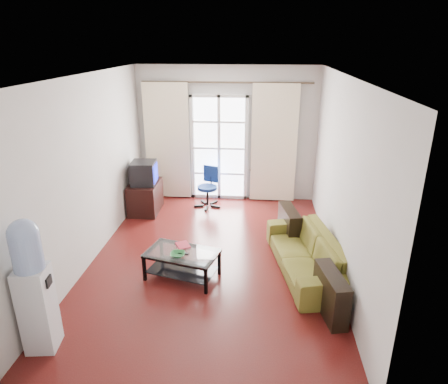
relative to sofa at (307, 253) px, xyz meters
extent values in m
plane|color=#5C1915|center=(-1.38, 0.20, -0.28)|extent=(5.20, 5.20, 0.00)
plane|color=white|center=(-1.38, 0.20, 2.42)|extent=(5.20, 5.20, 0.00)
cube|color=beige|center=(-1.38, 2.80, 1.07)|extent=(3.60, 0.02, 2.70)
cube|color=beige|center=(-1.38, -2.40, 1.07)|extent=(3.60, 0.02, 2.70)
cube|color=beige|center=(-3.18, 0.20, 1.07)|extent=(0.02, 5.20, 2.70)
cube|color=beige|center=(0.42, 0.20, 1.07)|extent=(0.02, 5.20, 2.70)
cube|color=white|center=(-1.53, 2.76, 0.79)|extent=(1.01, 0.02, 2.04)
cube|color=white|center=(-1.53, 2.74, 0.79)|extent=(1.16, 0.06, 2.15)
cylinder|color=#4C3F2D|center=(-1.38, 2.70, 2.10)|extent=(3.30, 0.04, 0.04)
cube|color=#F8EBC7|center=(-2.58, 2.68, 0.92)|extent=(0.90, 0.07, 2.35)
cube|color=#F8EBC7|center=(-0.43, 2.68, 0.92)|extent=(0.90, 0.07, 2.35)
cube|color=gray|center=(-0.58, 2.70, 0.05)|extent=(0.64, 0.12, 0.64)
imported|color=brown|center=(0.00, 0.00, 0.00)|extent=(2.21, 1.49, 0.56)
cube|color=silver|center=(-1.74, -0.33, 0.11)|extent=(1.09, 0.79, 0.01)
cube|color=black|center=(-1.74, -0.33, -0.16)|extent=(1.01, 0.72, 0.01)
cube|color=black|center=(-2.25, -0.45, -0.09)|extent=(0.05, 0.05, 0.39)
cube|color=black|center=(-1.36, -0.69, -0.09)|extent=(0.05, 0.05, 0.39)
cube|color=black|center=(-2.12, 0.03, -0.09)|extent=(0.05, 0.05, 0.39)
cube|color=black|center=(-1.23, -0.21, -0.09)|extent=(0.05, 0.05, 0.39)
imported|color=#389C5C|center=(-1.77, -0.44, 0.14)|extent=(0.21, 0.21, 0.05)
imported|color=red|center=(-1.83, -0.19, 0.13)|extent=(0.36, 0.37, 0.02)
cube|color=black|center=(-1.71, -0.37, 0.12)|extent=(0.15, 0.06, 0.02)
cube|color=black|center=(-2.89, 1.91, 0.01)|extent=(0.55, 0.81, 0.58)
cube|color=black|center=(-2.87, 1.86, 0.52)|extent=(0.47, 0.50, 0.43)
cube|color=#0C19E5|center=(-2.65, 1.88, 0.52)|extent=(0.04, 0.38, 0.32)
cube|color=black|center=(-3.06, 1.85, 0.52)|extent=(0.16, 0.33, 0.28)
cylinder|color=black|center=(-1.72, 2.25, -0.08)|extent=(0.04, 0.04, 0.41)
cylinder|color=navy|center=(-1.72, 2.25, 0.12)|extent=(0.39, 0.39, 0.06)
cube|color=navy|center=(-1.66, 2.42, 0.36)|extent=(0.32, 0.15, 0.34)
cube|color=silver|center=(-2.98, -1.81, 0.21)|extent=(0.35, 0.35, 0.98)
cylinder|color=#7E95C3|center=(-2.98, -1.81, 0.89)|extent=(0.30, 0.30, 0.39)
sphere|color=#7E95C3|center=(-2.98, -1.81, 1.09)|extent=(0.30, 0.30, 0.30)
cube|color=black|center=(-2.83, -1.79, 0.54)|extent=(0.06, 0.13, 0.10)
camera|label=1|loc=(-0.72, -5.09, 2.85)|focal=32.00mm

